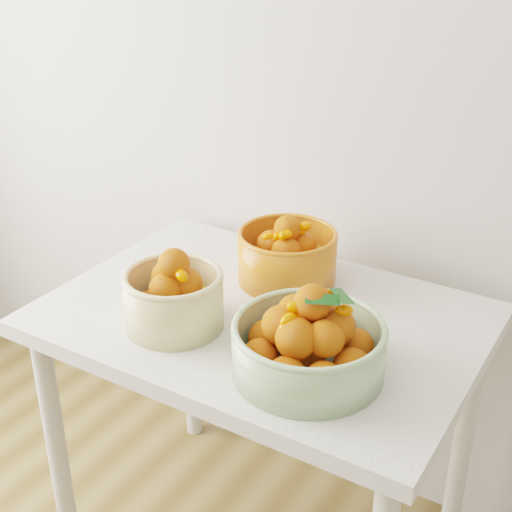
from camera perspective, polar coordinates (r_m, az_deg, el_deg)
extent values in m
cube|color=beige|center=(1.71, 17.52, 16.43)|extent=(4.00, 0.04, 2.70)
cube|color=silver|center=(1.68, 0.50, -5.15)|extent=(1.00, 0.70, 0.04)
cylinder|color=silver|center=(1.96, -15.64, -14.62)|extent=(0.05, 0.05, 0.71)
cylinder|color=silver|center=(2.30, -5.27, -6.89)|extent=(0.05, 0.05, 0.71)
cylinder|color=silver|center=(2.00, 16.23, -13.90)|extent=(0.05, 0.05, 0.71)
cylinder|color=#DDC387|center=(1.61, -6.58, -3.61)|extent=(0.25, 0.25, 0.13)
torus|color=#DDC387|center=(1.58, -6.70, -1.62)|extent=(0.25, 0.25, 0.02)
sphere|color=#D1660C|center=(1.58, -4.97, -4.58)|extent=(0.07, 0.07, 0.07)
sphere|color=#D1660C|center=(1.64, -4.88, -3.39)|extent=(0.07, 0.07, 0.07)
sphere|color=#D1660C|center=(1.66, -7.12, -3.08)|extent=(0.08, 0.08, 0.08)
sphere|color=#E55811|center=(1.62, -8.56, -4.01)|extent=(0.07, 0.07, 0.07)
sphere|color=#E55811|center=(1.57, -7.18, -5.02)|extent=(0.08, 0.08, 0.08)
sphere|color=#E55811|center=(1.61, -6.56, -4.00)|extent=(0.07, 0.07, 0.07)
sphere|color=#E55811|center=(1.58, -5.54, -2.19)|extent=(0.07, 0.07, 0.07)
sphere|color=#E55811|center=(1.61, -7.03, -1.71)|extent=(0.08, 0.08, 0.08)
sphere|color=#E55811|center=(1.56, -7.31, -2.67)|extent=(0.07, 0.07, 0.07)
sphere|color=#E55811|center=(1.56, -6.59, -0.63)|extent=(0.07, 0.07, 0.07)
ellipsoid|color=#FF6100|center=(1.57, -6.90, -1.69)|extent=(0.03, 0.04, 0.03)
ellipsoid|color=#FF6100|center=(1.53, -5.97, -1.56)|extent=(0.05, 0.04, 0.04)
cylinder|color=#99B986|center=(1.45, 4.21, -7.53)|extent=(0.40, 0.40, 0.11)
torus|color=#99B986|center=(1.42, 4.28, -5.72)|extent=(0.40, 0.40, 0.01)
sphere|color=#E55811|center=(1.41, 7.69, -8.84)|extent=(0.08, 0.08, 0.08)
sphere|color=#E55811|center=(1.48, 7.96, -7.17)|extent=(0.08, 0.08, 0.08)
sphere|color=#E55811|center=(1.53, 5.94, -5.82)|extent=(0.07, 0.07, 0.07)
sphere|color=#E55811|center=(1.53, 3.23, -5.59)|extent=(0.07, 0.07, 0.07)
sphere|color=#E55811|center=(1.49, 0.81, -6.52)|extent=(0.08, 0.08, 0.08)
sphere|color=#E55811|center=(1.43, 0.33, -8.05)|extent=(0.07, 0.07, 0.07)
sphere|color=#E55811|center=(1.38, 2.43, -9.65)|extent=(0.08, 0.08, 0.08)
sphere|color=#E55811|center=(1.37, 5.42, -9.85)|extent=(0.07, 0.07, 0.07)
sphere|color=#E55811|center=(1.45, 4.20, -7.61)|extent=(0.08, 0.08, 0.08)
sphere|color=#E55811|center=(1.42, 6.49, -5.62)|extent=(0.08, 0.08, 0.08)
sphere|color=#E55811|center=(1.46, 5.28, -4.60)|extent=(0.07, 0.07, 0.07)
sphere|color=#E55811|center=(1.46, 3.22, -4.57)|extent=(0.08, 0.08, 0.08)
sphere|color=#E55811|center=(1.42, 2.07, -5.55)|extent=(0.08, 0.08, 0.08)
sphere|color=#E55811|center=(1.38, 3.23, -6.61)|extent=(0.08, 0.08, 0.08)
sphere|color=#E55811|center=(1.38, 5.58, -6.59)|extent=(0.07, 0.07, 0.07)
sphere|color=#E55811|center=(1.39, 4.55, -3.73)|extent=(0.07, 0.07, 0.07)
ellipsoid|color=#FF6100|center=(1.40, 4.34, -4.49)|extent=(0.04, 0.04, 0.04)
ellipsoid|color=#FF6100|center=(1.40, 7.04, -4.34)|extent=(0.04, 0.04, 0.04)
ellipsoid|color=#FF6100|center=(1.45, 5.93, -3.25)|extent=(0.03, 0.05, 0.04)
ellipsoid|color=#FF6100|center=(1.42, 4.19, -4.59)|extent=(0.05, 0.04, 0.04)
ellipsoid|color=#FF6100|center=(1.40, 3.74, -4.63)|extent=(0.05, 0.04, 0.04)
ellipsoid|color=#FF6100|center=(1.41, 5.93, -3.09)|extent=(0.04, 0.05, 0.03)
ellipsoid|color=#FF6100|center=(1.37, 2.47, -5.65)|extent=(0.04, 0.05, 0.03)
ellipsoid|color=#FF6100|center=(1.43, 2.38, -4.34)|extent=(0.04, 0.03, 0.04)
ellipsoid|color=#FF6100|center=(1.37, 2.57, -5.15)|extent=(0.04, 0.05, 0.04)
ellipsoid|color=#FF6100|center=(1.41, 4.76, -5.02)|extent=(0.05, 0.04, 0.04)
ellipsoid|color=#FF6100|center=(1.39, 3.18, -4.14)|extent=(0.04, 0.05, 0.04)
ellipsoid|color=#FF6100|center=(1.36, 3.46, -5.78)|extent=(0.03, 0.04, 0.04)
cylinder|color=#D85F18|center=(1.79, 2.51, -0.11)|extent=(0.32, 0.32, 0.13)
torus|color=#D85F18|center=(1.76, 2.55, 1.76)|extent=(0.32, 0.32, 0.01)
sphere|color=#D1660C|center=(1.77, 4.63, -1.17)|extent=(0.06, 0.06, 0.06)
sphere|color=#D1660C|center=(1.83, 4.52, -0.16)|extent=(0.08, 0.08, 0.08)
sphere|color=#E55811|center=(1.86, 2.42, 0.39)|extent=(0.07, 0.07, 0.07)
sphere|color=#E55811|center=(1.83, 0.49, -0.08)|extent=(0.07, 0.07, 0.07)
sphere|color=#E55811|center=(1.77, 0.37, -1.11)|extent=(0.07, 0.07, 0.07)
sphere|color=#E55811|center=(1.73, 2.65, -1.75)|extent=(0.07, 0.07, 0.07)
sphere|color=#E55811|center=(1.80, 2.50, -0.64)|extent=(0.07, 0.07, 0.07)
sphere|color=#E55811|center=(1.77, 3.85, 0.89)|extent=(0.07, 0.07, 0.07)
sphere|color=#E55811|center=(1.81, 2.46, 1.49)|extent=(0.07, 0.07, 0.07)
sphere|color=#E55811|center=(1.77, 1.21, 0.94)|extent=(0.07, 0.07, 0.07)
sphere|color=#E55811|center=(1.74, 2.43, 0.36)|extent=(0.07, 0.07, 0.07)
sphere|color=#E55811|center=(1.75, 2.53, 2.20)|extent=(0.07, 0.07, 0.07)
ellipsoid|color=#FF6100|center=(1.72, 2.56, 1.75)|extent=(0.04, 0.05, 0.03)
ellipsoid|color=#FF6100|center=(1.76, 1.83, 1.72)|extent=(0.04, 0.04, 0.03)
ellipsoid|color=#FF6100|center=(1.73, 1.83, 1.57)|extent=(0.03, 0.04, 0.04)
ellipsoid|color=#FF6100|center=(1.82, 2.21, 2.14)|extent=(0.04, 0.05, 0.04)
ellipsoid|color=#FF6100|center=(1.74, 2.17, 2.39)|extent=(0.03, 0.04, 0.03)
ellipsoid|color=#FF6100|center=(1.75, 1.05, 1.50)|extent=(0.04, 0.04, 0.03)
ellipsoid|color=#FF6100|center=(1.71, 2.20, 1.63)|extent=(0.04, 0.04, 0.03)
ellipsoid|color=#FF6100|center=(1.75, 3.48, 2.08)|extent=(0.04, 0.04, 0.03)
ellipsoid|color=#FF6100|center=(1.74, 3.93, 2.39)|extent=(0.04, 0.03, 0.04)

